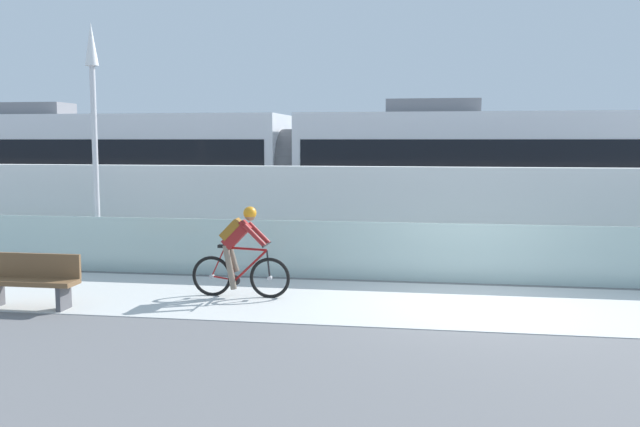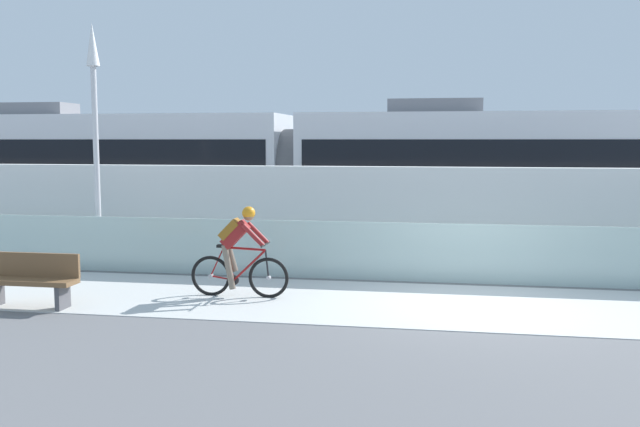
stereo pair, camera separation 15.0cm
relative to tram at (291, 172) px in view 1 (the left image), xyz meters
The scene contains 10 objects.
ground_plane 8.39m from the tram, 56.97° to the right, with size 200.00×200.00×0.00m, color slate.
bike_path_deck 8.39m from the tram, 56.97° to the right, with size 32.00×3.20×0.01m, color silver.
glass_parapet 6.82m from the tram, 48.31° to the right, with size 32.00×0.05×1.15m, color #ADC6C1.
concrete_barrier_wall 5.54m from the tram, 35.70° to the right, with size 32.00×0.36×2.17m, color white.
tram_rail_near 4.89m from the tram, ahead, with size 32.00×0.08×0.01m, color #595654.
tram_rail_far 4.89m from the tram, ahead, with size 32.00×0.08×0.01m, color #595654.
tram is the anchor object (origin of this frame).
cyclist_on_bike 6.95m from the tram, 86.20° to the right, with size 1.77×0.58×1.61m.
lamp_post_antenna 5.91m from the tram, 125.02° to the right, with size 0.28×0.28×5.20m.
bench 8.70m from the tram, 108.53° to the right, with size 1.60×0.45×0.89m.
Camera 1 is at (-0.77, -11.41, 2.76)m, focal length 38.26 mm.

